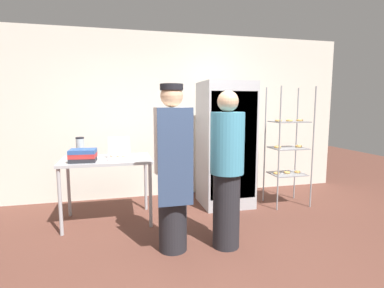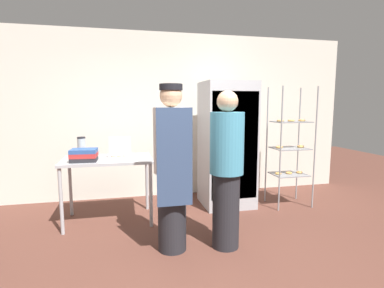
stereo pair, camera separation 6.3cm
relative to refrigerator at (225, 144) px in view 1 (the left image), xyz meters
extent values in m
plane|color=brown|center=(-0.77, -1.67, -0.96)|extent=(14.00, 14.00, 0.00)
cube|color=silver|center=(-0.77, 0.77, 0.42)|extent=(6.40, 0.12, 2.76)
cube|color=#ADAFB5|center=(0.00, 0.01, 0.00)|extent=(0.76, 0.74, 1.92)
cube|color=#93959B|center=(0.00, -0.35, 0.02)|extent=(0.70, 0.02, 1.57)
cylinder|color=silver|center=(-0.21, -0.38, 0.05)|extent=(0.02, 0.02, 0.94)
cylinder|color=#93969B|center=(0.66, -0.46, -0.04)|extent=(0.02, 0.02, 1.84)
cylinder|color=#93969B|center=(1.23, -0.46, -0.04)|extent=(0.02, 0.02, 1.84)
cylinder|color=#93969B|center=(0.66, -0.02, -0.04)|extent=(0.02, 0.02, 1.84)
cylinder|color=#93969B|center=(1.23, -0.02, -0.04)|extent=(0.02, 0.02, 1.84)
cube|color=gray|center=(0.95, -0.24, -0.47)|extent=(0.52, 0.41, 0.01)
torus|color=#DBA351|center=(0.76, -0.24, -0.45)|extent=(0.10, 0.10, 0.03)
torus|color=#DBA351|center=(0.95, -0.24, -0.45)|extent=(0.10, 0.10, 0.03)
torus|color=#DBA351|center=(1.13, -0.24, -0.45)|extent=(0.10, 0.10, 0.03)
cube|color=gray|center=(0.95, -0.24, -0.06)|extent=(0.52, 0.41, 0.01)
torus|color=#DBA351|center=(0.76, -0.24, -0.04)|extent=(0.11, 0.11, 0.03)
torus|color=#DBA351|center=(1.13, -0.24, -0.04)|extent=(0.11, 0.11, 0.03)
cube|color=gray|center=(0.95, -0.24, 0.35)|extent=(0.52, 0.41, 0.01)
torus|color=#DBA351|center=(0.76, -0.24, 0.37)|extent=(0.10, 0.10, 0.03)
torus|color=#DBA351|center=(0.95, -0.24, 0.37)|extent=(0.10, 0.10, 0.03)
torus|color=#DBA351|center=(1.13, -0.24, 0.37)|extent=(0.10, 0.10, 0.03)
cube|color=#ADAFB5|center=(-1.78, -0.29, -0.11)|extent=(1.16, 0.74, 0.04)
cylinder|color=#ADAFB5|center=(-2.32, -0.63, -0.54)|extent=(0.04, 0.04, 0.83)
cylinder|color=#ADAFB5|center=(-1.24, -0.63, -0.54)|extent=(0.04, 0.04, 0.83)
cylinder|color=#ADAFB5|center=(-2.32, 0.04, -0.54)|extent=(0.04, 0.04, 0.83)
cylinder|color=#ADAFB5|center=(-1.24, 0.04, -0.54)|extent=(0.04, 0.04, 0.83)
cube|color=silver|center=(-1.61, -0.43, -0.07)|extent=(0.29, 0.24, 0.05)
cube|color=silver|center=(-1.61, -0.30, 0.07)|extent=(0.28, 0.01, 0.24)
torus|color=beige|center=(-1.68, -0.48, -0.03)|extent=(0.09, 0.09, 0.03)
torus|color=beige|center=(-1.61, -0.48, -0.03)|extent=(0.09, 0.09, 0.03)
torus|color=beige|center=(-1.54, -0.48, -0.03)|extent=(0.09, 0.09, 0.03)
torus|color=beige|center=(-1.68, -0.43, -0.03)|extent=(0.09, 0.09, 0.03)
torus|color=beige|center=(-1.61, -0.43, -0.03)|extent=(0.09, 0.09, 0.03)
torus|color=beige|center=(-1.54, -0.43, -0.03)|extent=(0.09, 0.09, 0.03)
torus|color=beige|center=(-1.68, -0.37, -0.03)|extent=(0.09, 0.09, 0.03)
cylinder|color=black|center=(-2.12, -0.14, -0.05)|extent=(0.14, 0.14, 0.08)
cylinder|color=#B2BCC1|center=(-2.12, -0.14, 0.08)|extent=(0.11, 0.11, 0.17)
cylinder|color=black|center=(-2.12, -0.14, 0.17)|extent=(0.11, 0.11, 0.02)
cube|color=#232328|center=(-2.05, -0.46, -0.07)|extent=(0.33, 0.27, 0.05)
cube|color=#B72D2D|center=(-2.05, -0.46, -0.02)|extent=(0.33, 0.28, 0.06)
cube|color=#2D5193|center=(-2.05, -0.46, 0.04)|extent=(0.33, 0.27, 0.05)
cylinder|color=#232328|center=(-1.07, -1.30, -0.53)|extent=(0.31, 0.31, 0.86)
cylinder|color=silver|center=(-1.07, -1.30, 0.24)|extent=(0.38, 0.38, 0.68)
sphere|color=tan|center=(-1.07, -1.30, 0.70)|extent=(0.23, 0.23, 0.23)
cube|color=#33476B|center=(-1.07, -1.50, 0.09)|extent=(0.36, 0.02, 0.98)
cylinder|color=black|center=(-1.07, -1.30, 0.79)|extent=(0.24, 0.24, 0.06)
cylinder|color=#232328|center=(-0.49, -1.37, -0.54)|extent=(0.30, 0.30, 0.83)
cylinder|color=teal|center=(-0.49, -1.37, 0.21)|extent=(0.36, 0.36, 0.66)
sphere|color=tan|center=(-0.49, -1.37, 0.65)|extent=(0.23, 0.23, 0.23)
camera|label=1|loc=(-1.62, -4.35, 0.61)|focal=28.00mm
camera|label=2|loc=(-1.56, -4.37, 0.61)|focal=28.00mm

